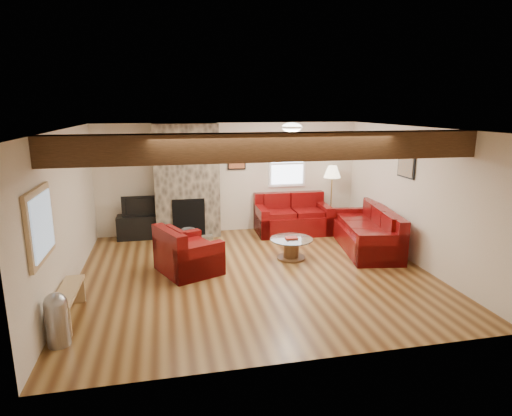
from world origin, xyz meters
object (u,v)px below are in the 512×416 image
Objects in this scene: armchair_red at (188,249)px; floor_lamp at (332,175)px; sofa_three at (366,229)px; tv_cabinet at (142,227)px; loveseat at (293,214)px; television at (140,205)px; coffee_table at (291,249)px.

floor_lamp is (3.45, 2.02, 0.88)m from armchair_red.
tv_cabinet is (-4.50, 1.72, -0.16)m from sofa_three.
tv_cabinet is at bearing 176.52° from loveseat.
loveseat is 1.10× the size of floor_lamp.
armchair_red is 1.31× the size of television.
television is (-0.90, 2.23, 0.33)m from armchair_red.
sofa_three is at bearing -50.35° from loveseat.
tv_cabinet is at bearing -1.62° from armchair_red.
loveseat is 1.77m from coffee_table.
television is at bearing 0.00° from tv_cabinet.
armchair_red reaches higher than tv_cabinet.
armchair_red is at bearing -67.98° from tv_cabinet.
armchair_red is at bearing -67.98° from television.
sofa_three is 3.64m from armchair_red.
sofa_three is 1.81m from loveseat.
floor_lamp is at bearing -164.75° from sofa_three.
floor_lamp is (-0.15, 1.52, 0.87)m from sofa_three.
loveseat is 1.63× the size of armchair_red.
loveseat is 3.42m from television.
tv_cabinet is (-2.86, 1.97, 0.06)m from coffee_table.
loveseat is 2.03× the size of coffee_table.
loveseat reaches higher than coffee_table.
armchair_red is 0.67× the size of floor_lamp.
coffee_table is 3.47m from tv_cabinet.
television is at bearing 145.36° from coffee_table.
armchair_red is 1.25× the size of coffee_table.
tv_cabinet is 0.48m from television.
sofa_three is 1.32× the size of loveseat.
loveseat is at bearing -75.92° from armchair_red.
television is at bearing 176.52° from loveseat.
coffee_table is at bearing -71.85° from sofa_three.
loveseat is 1.29m from floor_lamp.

